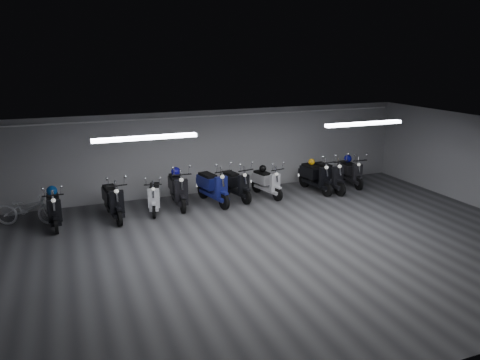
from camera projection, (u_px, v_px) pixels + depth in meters
name	position (u px, v px, depth m)	size (l,w,h in m)	color
floor	(280.00, 245.00, 11.36)	(14.00, 10.00, 0.01)	#39393C
ceiling	(282.00, 134.00, 10.61)	(14.00, 10.00, 0.01)	gray
back_wall	(216.00, 151.00, 15.48)	(14.00, 0.01, 2.80)	#949496
front_wall	(437.00, 287.00, 6.49)	(14.00, 0.01, 2.80)	#949496
fluor_strip_left	(145.00, 138.00, 10.48)	(2.40, 0.18, 0.08)	white
fluor_strip_right	(364.00, 124.00, 12.58)	(2.40, 0.18, 0.08)	white
conduit	(216.00, 116.00, 15.08)	(0.05, 0.05, 13.60)	white
scooter_0	(53.00, 204.00, 12.44)	(0.59, 1.76, 1.31)	black
scooter_1	(113.00, 195.00, 13.00)	(0.64, 1.92, 1.43)	black
scooter_2	(154.00, 192.00, 13.62)	(0.56, 1.67, 1.24)	silver
scooter_3	(178.00, 184.00, 14.06)	(0.66, 1.97, 1.47)	black
scooter_4	(213.00, 181.00, 14.32)	(0.66, 1.98, 1.47)	navy
scooter_5	(236.00, 179.00, 14.77)	(0.61, 1.83, 1.37)	black
scooter_6	(267.00, 178.00, 15.08)	(0.57, 1.72, 1.28)	silver
scooter_7	(316.00, 172.00, 15.59)	(0.64, 1.92, 1.43)	black
scooter_8	(329.00, 171.00, 15.65)	(0.65, 1.96, 1.46)	black
scooter_9	(351.00, 168.00, 16.32)	(0.59, 1.76, 1.31)	black
bicycle	(27.00, 205.00, 12.61)	(0.61, 1.73, 1.12)	silver
helmet_0	(263.00, 168.00, 15.19)	(0.24, 0.24, 0.24)	black
helmet_1	(176.00, 172.00, 14.22)	(0.29, 0.29, 0.29)	#100C87
helmet_2	(348.00, 159.00, 16.46)	(0.27, 0.27, 0.27)	#0D0E8F
helmet_3	(52.00, 191.00, 12.57)	(0.29, 0.29, 0.29)	navy
helmet_4	(312.00, 162.00, 15.74)	(0.23, 0.23, 0.23)	#F8AA0E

